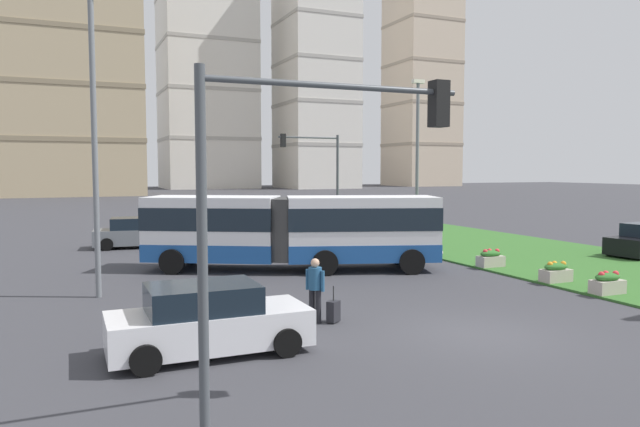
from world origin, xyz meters
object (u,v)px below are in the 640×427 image
at_px(streetlight_left, 94,131).
at_px(car_grey_wagon, 137,233).
at_px(pedestrian_crossing, 315,286).
at_px(apartment_tower_east, 421,87).
at_px(streetlight_median, 417,154).
at_px(car_white_van, 208,321).
at_px(traffic_light_far_right, 319,166).
at_px(traffic_light_near_left, 299,179).
at_px(flower_planter_1, 556,272).
at_px(articulated_bus, 292,230).
at_px(apartment_tower_eastcentre, 316,65).
at_px(flower_planter_0, 607,283).
at_px(rolling_suitcase, 333,311).
at_px(apartment_tower_centre, 207,71).
at_px(flower_planter_2, 491,258).
at_px(apartment_tower_westcentre, 67,64).

bearing_deg(streetlight_left, car_grey_wagon, 78.47).
distance_m(pedestrian_crossing, apartment_tower_east, 133.85).
bearing_deg(car_grey_wagon, streetlight_median, -15.00).
distance_m(car_white_van, traffic_light_far_right, 24.14).
xyz_separation_m(traffic_light_near_left, traffic_light_far_right, (10.99, 25.00, 0.32)).
height_order(flower_planter_1, streetlight_median, streetlight_median).
distance_m(articulated_bus, apartment_tower_eastcentre, 106.85).
distance_m(articulated_bus, flower_planter_1, 10.13).
bearing_deg(streetlight_left, apartment_tower_eastcentre, 63.59).
bearing_deg(flower_planter_0, traffic_light_far_right, 94.78).
bearing_deg(streetlight_median, rolling_suitcase, -129.42).
height_order(flower_planter_0, apartment_tower_centre, apartment_tower_centre).
xyz_separation_m(articulated_bus, flower_planter_1, (7.67, -6.50, -1.23)).
relative_size(traffic_light_near_left, apartment_tower_east, 0.12).
relative_size(car_grey_wagon, apartment_tower_centre, 0.09).
relative_size(pedestrian_crossing, rolling_suitcase, 1.79).
bearing_deg(articulated_bus, streetlight_median, 30.85).
relative_size(flower_planter_2, apartment_tower_eastcentre, 0.02).
bearing_deg(apartment_tower_eastcentre, articulated_bus, -113.28).
xyz_separation_m(car_white_van, traffic_light_near_left, (0.60, -4.12, 3.20)).
relative_size(car_grey_wagon, pedestrian_crossing, 2.64).
bearing_deg(streetlight_median, car_grey_wagon, 165.00).
bearing_deg(apartment_tower_centre, traffic_light_near_left, -101.77).
bearing_deg(traffic_light_far_right, flower_planter_1, -84.63).
bearing_deg(apartment_tower_eastcentre, streetlight_median, -109.35).
xyz_separation_m(flower_planter_1, traffic_light_far_right, (-1.67, 17.80, 3.85)).
xyz_separation_m(traffic_light_far_right, apartment_tower_eastcentre, (35.10, 84.22, 21.97)).
distance_m(articulated_bus, traffic_light_far_right, 13.06).
distance_m(articulated_bus, apartment_tower_westcentre, 80.38).
height_order(rolling_suitcase, flower_planter_2, rolling_suitcase).
xyz_separation_m(car_grey_wagon, rolling_suitcase, (3.18, -17.89, -0.44)).
height_order(car_white_van, flower_planter_0, car_white_van).
bearing_deg(car_white_van, streetlight_left, 105.31).
relative_size(pedestrian_crossing, traffic_light_near_left, 0.31).
height_order(articulated_bus, flower_planter_0, articulated_bus).
distance_m(streetlight_left, apartment_tower_centre, 111.84).
xyz_separation_m(articulated_bus, apartment_tower_eastcentre, (41.10, 95.51, 24.60)).
distance_m(streetlight_median, apartment_tower_westcentre, 75.74).
bearing_deg(rolling_suitcase, apartment_tower_centre, 79.19).
distance_m(flower_planter_0, flower_planter_1, 2.20).
xyz_separation_m(streetlight_left, streetlight_median, (17.12, 8.14, -0.34)).
bearing_deg(streetlight_median, traffic_light_far_right, 122.65).
relative_size(articulated_bus, streetlight_median, 1.30).
xyz_separation_m(flower_planter_2, apartment_tower_east, (63.74, 104.17, 23.65)).
height_order(flower_planter_1, traffic_light_far_right, traffic_light_far_right).
bearing_deg(car_white_van, flower_planter_0, 3.79).
distance_m(flower_planter_0, traffic_light_far_right, 20.44).
bearing_deg(articulated_bus, car_grey_wagon, 117.79).
xyz_separation_m(flower_planter_0, streetlight_median, (1.90, 14.42, 4.53)).
height_order(car_white_van, pedestrian_crossing, pedestrian_crossing).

